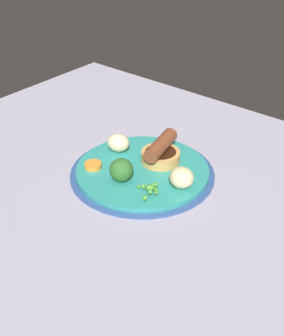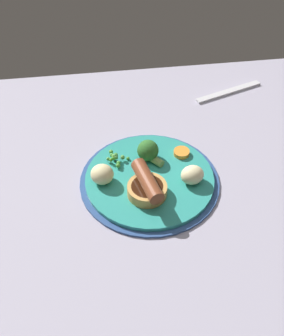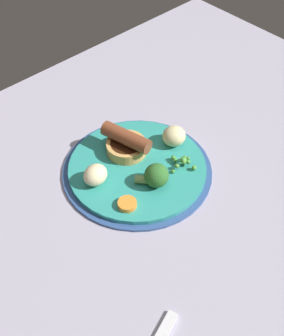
% 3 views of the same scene
% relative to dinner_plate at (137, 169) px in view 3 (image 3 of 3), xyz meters
% --- Properties ---
extents(dining_table, '(1.10, 0.80, 0.03)m').
position_rel_dinner_plate_xyz_m(dining_table, '(-0.04, 0.01, -0.02)').
color(dining_table, '#9E99AD').
rests_on(dining_table, ground).
extents(dinner_plate, '(0.28, 0.28, 0.01)m').
position_rel_dinner_plate_xyz_m(dinner_plate, '(0.00, 0.00, 0.00)').
color(dinner_plate, '#2D4C84').
rests_on(dinner_plate, dining_table).
extents(sausage_pudding, '(0.08, 0.10, 0.05)m').
position_rel_dinner_plate_xyz_m(sausage_pudding, '(-0.01, -0.04, 0.03)').
color(sausage_pudding, tan).
rests_on(sausage_pudding, dinner_plate).
extents(pea_pile, '(0.05, 0.05, 0.02)m').
position_rel_dinner_plate_xyz_m(pea_pile, '(-0.06, 0.06, 0.02)').
color(pea_pile, '#3B882F').
rests_on(pea_pile, dinner_plate).
extents(broccoli_floret_near, '(0.05, 0.06, 0.04)m').
position_rel_dinner_plate_xyz_m(broccoli_floret_near, '(0.01, 0.05, 0.03)').
color(broccoli_floret_near, '#2D6628').
rests_on(broccoli_floret_near, dinner_plate).
extents(potato_chunk_0, '(0.05, 0.05, 0.04)m').
position_rel_dinner_plate_xyz_m(potato_chunk_0, '(0.08, -0.02, 0.03)').
color(potato_chunk_0, beige).
rests_on(potato_chunk_0, dinner_plate).
extents(potato_chunk_1, '(0.06, 0.06, 0.04)m').
position_rel_dinner_plate_xyz_m(potato_chunk_1, '(-0.09, 0.00, 0.03)').
color(potato_chunk_1, beige).
rests_on(potato_chunk_1, dinner_plate).
extents(carrot_slice_0, '(0.05, 0.05, 0.01)m').
position_rel_dinner_plate_xyz_m(carrot_slice_0, '(0.08, 0.06, 0.01)').
color(carrot_slice_0, orange).
rests_on(carrot_slice_0, dinner_plate).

